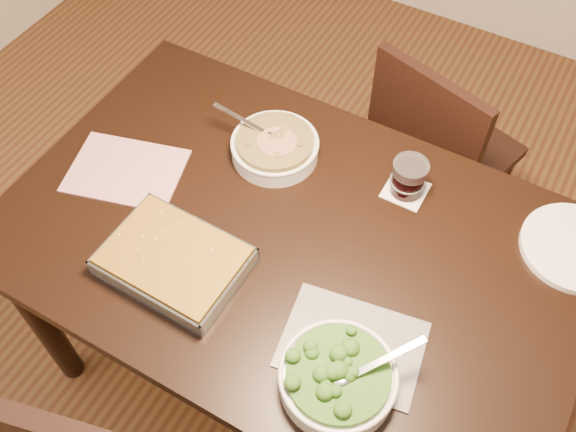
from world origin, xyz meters
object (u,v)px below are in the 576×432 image
object	(u,v)px
stew_bowl	(275,146)
baking_dish	(174,261)
table	(291,259)
wine_tumbler	(409,177)
chair_far	(435,149)
dinner_plate	(574,248)
broccoli_bowl	(338,377)

from	to	relation	value
stew_bowl	baking_dish	size ratio (longest dim) A/B	0.80
table	baking_dish	size ratio (longest dim) A/B	4.34
wine_tumbler	chair_far	bearing A→B (deg)	94.91
table	dinner_plate	world-z (taller)	dinner_plate
broccoli_bowl	wine_tumbler	xyz separation A→B (m)	(-0.08, 0.54, 0.02)
table	broccoli_bowl	size ratio (longest dim) A/B	5.63
wine_tumbler	chair_far	xyz separation A→B (m)	(-0.04, 0.43, -0.34)
stew_bowl	baking_dish	distance (m)	0.42
dinner_plate	baking_dish	bearing A→B (deg)	-147.62
stew_bowl	broccoli_bowl	world-z (taller)	broccoli_bowl
stew_bowl	baking_dish	xyz separation A→B (m)	(-0.03, -0.41, -0.00)
table	wine_tumbler	distance (m)	0.36
broccoli_bowl	baking_dish	world-z (taller)	broccoli_bowl
broccoli_bowl	chair_far	world-z (taller)	broccoli_bowl
stew_bowl	dinner_plate	size ratio (longest dim) A/B	1.02
table	stew_bowl	xyz separation A→B (m)	(-0.17, 0.21, 0.13)
table	stew_bowl	bearing A→B (deg)	128.21
stew_bowl	broccoli_bowl	xyz separation A→B (m)	(0.43, -0.48, 0.00)
broccoli_bowl	chair_far	size ratio (longest dim) A/B	0.30
chair_far	table	bearing A→B (deg)	94.77
baking_dish	dinner_plate	size ratio (longest dim) A/B	1.28
stew_bowl	broccoli_bowl	bearing A→B (deg)	-48.43
table	baking_dish	bearing A→B (deg)	-133.49
baking_dish	wine_tumbler	size ratio (longest dim) A/B	3.27
stew_bowl	dinner_plate	world-z (taller)	stew_bowl
table	broccoli_bowl	distance (m)	0.40
wine_tumbler	baking_dish	bearing A→B (deg)	-128.50
broccoli_bowl	dinner_plate	distance (m)	0.66
stew_bowl	broccoli_bowl	size ratio (longest dim) A/B	1.03
chair_far	stew_bowl	bearing A→B (deg)	73.99
dinner_plate	chair_far	size ratio (longest dim) A/B	0.30
broccoli_bowl	dinner_plate	xyz separation A→B (m)	(0.34, 0.57, -0.02)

